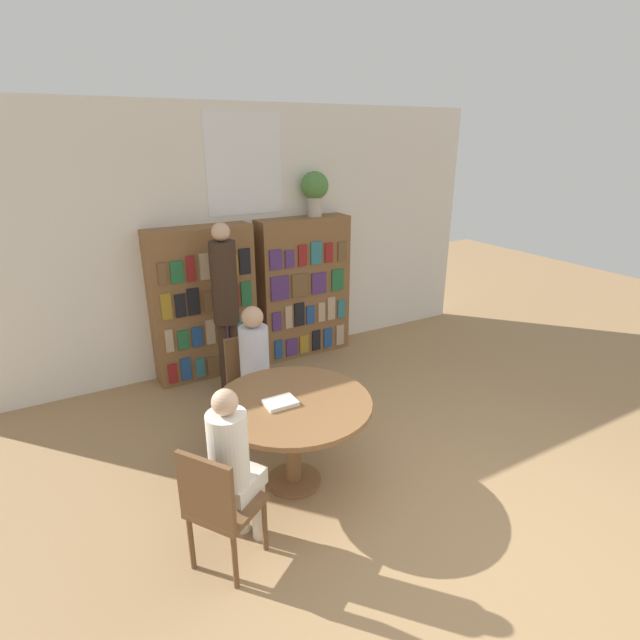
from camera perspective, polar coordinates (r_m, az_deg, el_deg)
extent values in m
plane|color=#9E7A51|center=(3.81, 17.67, -25.07)|extent=(16.00, 16.00, 0.00)
cube|color=silver|center=(6.01, -8.30, 9.09)|extent=(6.40, 0.06, 3.00)
cube|color=white|center=(5.87, -8.61, 17.19)|extent=(0.90, 0.01, 1.10)
cube|color=brown|center=(5.79, -13.17, 1.84)|extent=(1.16, 0.32, 1.73)
cube|color=maroon|center=(5.79, -16.46, -5.89)|extent=(0.10, 0.02, 0.23)
cube|color=navy|center=(5.81, -15.06, -5.43)|extent=(0.11, 0.02, 0.27)
cube|color=#2D707A|center=(5.86, -13.51, -5.29)|extent=(0.10, 0.02, 0.23)
cube|color=brown|center=(5.90, -12.11, -5.06)|extent=(0.13, 0.02, 0.21)
cube|color=#236638|center=(5.93, -10.75, -4.71)|extent=(0.09, 0.02, 0.23)
cube|color=#2D707A|center=(5.98, -9.38, -4.47)|extent=(0.13, 0.02, 0.22)
cube|color=olive|center=(6.03, -8.01, -4.10)|extent=(0.09, 0.02, 0.24)
cube|color=tan|center=(5.63, -16.85, -2.30)|extent=(0.08, 0.02, 0.26)
cube|color=#236638|center=(5.67, -15.35, -2.21)|extent=(0.12, 0.02, 0.22)
cube|color=navy|center=(5.71, -13.86, -1.88)|extent=(0.12, 0.02, 0.23)
cube|color=tan|center=(5.73, -12.42, -1.34)|extent=(0.10, 0.02, 0.28)
cube|color=#4C2D6B|center=(5.79, -10.97, -1.36)|extent=(0.10, 0.02, 0.22)
cube|color=#2D707A|center=(5.83, -9.57, -0.95)|extent=(0.12, 0.02, 0.25)
cube|color=tan|center=(5.88, -8.21, -0.79)|extent=(0.09, 0.02, 0.23)
cube|color=olive|center=(5.50, -17.16, 1.48)|extent=(0.11, 0.02, 0.29)
cube|color=black|center=(5.54, -15.66, 1.58)|extent=(0.11, 0.02, 0.26)
cube|color=black|center=(5.57, -14.26, 2.04)|extent=(0.13, 0.02, 0.30)
cube|color=brown|center=(5.61, -12.71, 2.05)|extent=(0.09, 0.02, 0.25)
cube|color=#236638|center=(5.65, -11.25, 2.42)|extent=(0.12, 0.02, 0.27)
cube|color=maroon|center=(5.70, -9.80, 2.67)|extent=(0.12, 0.02, 0.27)
cube|color=#236638|center=(5.75, -8.42, 2.98)|extent=(0.12, 0.02, 0.29)
cube|color=brown|center=(5.40, -17.59, 5.01)|extent=(0.09, 0.02, 0.24)
cube|color=#236638|center=(5.44, -16.04, 5.25)|extent=(0.13, 0.02, 0.24)
cube|color=maroon|center=(5.47, -14.57, 5.68)|extent=(0.09, 0.02, 0.28)
cube|color=tan|center=(5.50, -13.09, 5.96)|extent=(0.10, 0.02, 0.29)
cube|color=maroon|center=(5.55, -11.61, 6.19)|extent=(0.10, 0.02, 0.29)
cube|color=olive|center=(5.61, -9.94, 6.19)|extent=(0.12, 0.02, 0.24)
cube|color=black|center=(5.65, -8.59, 6.64)|extent=(0.13, 0.02, 0.29)
cube|color=brown|center=(6.25, -1.88, 3.75)|extent=(1.16, 0.32, 1.73)
cube|color=navy|center=(6.16, -4.76, -3.38)|extent=(0.10, 0.02, 0.24)
cube|color=#4C2D6B|center=(6.23, -3.24, -3.12)|extent=(0.15, 0.02, 0.22)
cube|color=olive|center=(6.30, -1.84, -2.77)|extent=(0.12, 0.02, 0.23)
cube|color=black|center=(6.38, -0.43, -2.32)|extent=(0.11, 0.02, 0.27)
cube|color=navy|center=(6.46, 0.90, -2.05)|extent=(0.12, 0.02, 0.26)
cube|color=tan|center=(6.54, 2.28, -1.71)|extent=(0.11, 0.02, 0.27)
cube|color=#4C2D6B|center=(6.01, -4.96, -0.17)|extent=(0.12, 0.02, 0.23)
cube|color=tan|center=(6.07, -3.61, 0.34)|extent=(0.09, 0.02, 0.28)
cube|color=black|center=(6.13, -2.37, 0.63)|extent=(0.13, 0.02, 0.30)
cube|color=navy|center=(6.21, -1.12, 0.59)|extent=(0.11, 0.02, 0.23)
cube|color=tan|center=(6.28, 0.16, 0.92)|extent=(0.10, 0.02, 0.25)
cube|color=tan|center=(6.34, 1.28, 1.33)|extent=(0.11, 0.02, 0.30)
cube|color=#2D707A|center=(6.42, 2.45, 1.30)|extent=(0.11, 0.02, 0.24)
cube|color=#4C2D6B|center=(5.91, -4.60, 3.63)|extent=(0.23, 0.02, 0.29)
cube|color=brown|center=(6.02, -2.28, 3.97)|extent=(0.22, 0.02, 0.28)
cube|color=#4C2D6B|center=(6.14, -0.12, 4.23)|extent=(0.20, 0.02, 0.26)
cube|color=#236638|center=(6.27, 2.01, 4.61)|extent=(0.17, 0.02, 0.27)
cube|color=#4C2D6B|center=(5.80, -5.08, 6.86)|extent=(0.15, 0.02, 0.23)
cube|color=#4C2D6B|center=(5.87, -3.50, 6.96)|extent=(0.12, 0.02, 0.21)
cube|color=maroon|center=(5.95, -2.00, 7.38)|extent=(0.11, 0.02, 0.26)
cube|color=#2D707A|center=(6.03, -0.44, 7.68)|extent=(0.15, 0.02, 0.28)
cube|color=maroon|center=(6.12, 1.01, 7.70)|extent=(0.11, 0.02, 0.24)
cube|color=brown|center=(6.22, 2.53, 7.86)|extent=(0.12, 0.02, 0.24)
cylinder|color=#B7AD9E|center=(6.12, -0.60, 12.82)|extent=(0.17, 0.17, 0.23)
sphere|color=#4C7F3D|center=(6.09, -0.61, 15.12)|extent=(0.33, 0.33, 0.33)
cylinder|color=brown|center=(4.28, -2.97, -17.80)|extent=(0.44, 0.44, 0.03)
cylinder|color=brown|center=(4.07, -3.06, -13.88)|extent=(0.12, 0.12, 0.68)
cylinder|color=brown|center=(3.88, -3.17, -9.49)|extent=(1.23, 1.23, 0.04)
cube|color=brown|center=(3.45, -10.63, -20.13)|extent=(0.55, 0.55, 0.04)
cube|color=brown|center=(3.19, -12.94, -18.54)|extent=(0.25, 0.35, 0.45)
cylinder|color=brown|center=(3.78, -10.98, -20.45)|extent=(0.04, 0.04, 0.41)
cylinder|color=brown|center=(3.63, -6.33, -22.25)|extent=(0.04, 0.04, 0.41)
cylinder|color=brown|center=(3.59, -14.50, -23.40)|extent=(0.04, 0.04, 0.41)
cylinder|color=brown|center=(3.43, -9.68, -25.55)|extent=(0.04, 0.04, 0.41)
cube|color=brown|center=(4.73, -7.57, -7.85)|extent=(0.41, 0.41, 0.04)
cube|color=brown|center=(4.77, -8.46, -4.33)|extent=(0.40, 0.05, 0.45)
cylinder|color=brown|center=(4.75, -4.75, -10.70)|extent=(0.04, 0.04, 0.41)
cylinder|color=brown|center=(4.66, -8.68, -11.62)|extent=(0.04, 0.04, 0.41)
cylinder|color=brown|center=(5.03, -6.30, -8.90)|extent=(0.04, 0.04, 0.41)
cylinder|color=brown|center=(4.93, -10.02, -9.72)|extent=(0.04, 0.04, 0.41)
cube|color=#B2B7C6|center=(4.57, -6.99, -7.71)|extent=(0.27, 0.33, 0.12)
cylinder|color=#B2B7C6|center=(4.51, -7.53, -3.80)|extent=(0.26, 0.26, 0.50)
sphere|color=tan|center=(4.38, -7.73, 0.34)|extent=(0.19, 0.19, 0.19)
cylinder|color=#B2B7C6|center=(4.65, -5.48, -11.23)|extent=(0.10, 0.10, 0.45)
cylinder|color=#B2B7C6|center=(4.60, -7.18, -11.64)|extent=(0.10, 0.10, 0.45)
cube|color=silver|center=(3.49, -9.29, -17.86)|extent=(0.41, 0.39, 0.12)
cylinder|color=silver|center=(3.25, -10.44, -14.30)|extent=(0.26, 0.26, 0.50)
sphere|color=tan|center=(3.08, -10.84, -9.21)|extent=(0.16, 0.16, 0.16)
cylinder|color=silver|center=(3.77, -8.92, -20.04)|extent=(0.10, 0.10, 0.45)
cylinder|color=silver|center=(3.71, -7.01, -20.76)|extent=(0.10, 0.10, 0.45)
cylinder|color=#332319|center=(5.51, -10.92, -4.19)|extent=(0.10, 0.10, 0.80)
cylinder|color=#332319|center=(5.55, -9.73, -3.94)|extent=(0.10, 0.10, 0.80)
cylinder|color=#332319|center=(5.24, -10.89, 4.21)|extent=(0.27, 0.27, 0.86)
sphere|color=tan|center=(5.13, -11.28, 9.85)|extent=(0.19, 0.19, 0.19)
cylinder|color=#332319|center=(5.45, -11.14, 7.16)|extent=(0.07, 0.30, 0.07)
cube|color=silver|center=(3.82, -4.56, -9.39)|extent=(0.24, 0.18, 0.03)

